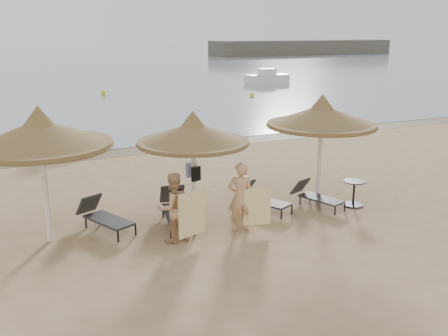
# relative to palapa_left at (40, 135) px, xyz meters

# --- Properties ---
(ground) EXTENTS (160.00, 160.00, 0.00)m
(ground) POSITION_rel_palapa_left_xyz_m (4.45, -1.04, -2.63)
(ground) COLOR tan
(ground) RESTS_ON ground
(sea) EXTENTS (200.00, 140.00, 0.03)m
(sea) POSITION_rel_palapa_left_xyz_m (4.45, 78.96, -2.61)
(sea) COLOR gray
(sea) RESTS_ON ground
(wet_sand_strip) EXTENTS (200.00, 1.60, 0.01)m
(wet_sand_strip) POSITION_rel_palapa_left_xyz_m (4.45, 8.36, -2.63)
(wet_sand_strip) COLOR brown
(wet_sand_strip) RESTS_ON ground
(palapa_left) EXTENTS (3.33, 3.33, 3.30)m
(palapa_left) POSITION_rel_palapa_left_xyz_m (0.00, 0.00, 0.00)
(palapa_left) COLOR white
(palapa_left) RESTS_ON ground
(palapa_center) EXTENTS (2.98, 2.98, 2.95)m
(palapa_center) POSITION_rel_palapa_left_xyz_m (3.73, -0.09, -0.28)
(palapa_center) COLOR white
(palapa_center) RESTS_ON ground
(palapa_right) EXTENTS (3.21, 3.21, 3.18)m
(palapa_right) POSITION_rel_palapa_left_xyz_m (7.70, -0.16, -0.09)
(palapa_right) COLOR white
(palapa_right) RESTS_ON ground
(lounger_far_left) EXTENTS (1.26, 1.87, 0.80)m
(lounger_far_left) POSITION_rel_palapa_left_xyz_m (1.33, 0.22, -2.27)
(lounger_far_left) COLOR black
(lounger_far_left) RESTS_ON ground
(lounger_near_left) EXTENTS (0.99, 2.03, 0.87)m
(lounger_near_left) POSITION_rel_palapa_left_xyz_m (3.19, -0.11, -2.24)
(lounger_near_left) COLOR black
(lounger_near_left) RESTS_ON ground
(lounger_near_right) EXTENTS (1.18, 1.76, 0.75)m
(lounger_near_right) POSITION_rel_palapa_left_xyz_m (5.71, -0.19, -2.29)
(lounger_near_right) COLOR black
(lounger_near_right) RESTS_ON ground
(lounger_far_right) EXTENTS (1.02, 1.68, 0.72)m
(lounger_far_right) POSITION_rel_palapa_left_xyz_m (7.29, -0.60, -2.31)
(lounger_far_right) COLOR black
(lounger_far_right) RESTS_ON ground
(side_table) EXTENTS (0.62, 0.62, 0.75)m
(side_table) POSITION_rel_palapa_left_xyz_m (8.31, -1.06, -2.28)
(side_table) COLOR black
(side_table) RESTS_ON ground
(person_left) EXTENTS (0.99, 0.71, 1.99)m
(person_left) POSITION_rel_palapa_left_xyz_m (2.72, -1.28, -1.63)
(person_left) COLOR tan
(person_left) RESTS_ON ground
(person_right) EXTENTS (1.08, 0.83, 2.09)m
(person_right) POSITION_rel_palapa_left_xyz_m (4.48, -1.37, -1.58)
(person_right) COLOR tan
(person_right) RESTS_ON ground
(towel_left) EXTENTS (0.77, 0.24, 1.11)m
(towel_left) POSITION_rel_palapa_left_xyz_m (3.07, -1.63, -1.86)
(towel_left) COLOR yellow
(towel_left) RESTS_ON ground
(towel_right) EXTENTS (0.67, 0.21, 0.97)m
(towel_right) POSITION_rel_palapa_left_xyz_m (4.83, -1.62, -1.96)
(towel_right) COLOR yellow
(towel_right) RESTS_ON ground
(bag_patterned) EXTENTS (0.34, 0.22, 0.41)m
(bag_patterned) POSITION_rel_palapa_left_xyz_m (3.73, 0.09, -1.29)
(bag_patterned) COLOR white
(bag_patterned) RESTS_ON ground
(bag_dark) EXTENTS (0.29, 0.19, 0.39)m
(bag_dark) POSITION_rel_palapa_left_xyz_m (3.73, -0.25, -1.33)
(bag_dark) COLOR black
(bag_dark) RESTS_ON ground
(pedal_boat) EXTENTS (2.50, 1.90, 1.03)m
(pedal_boat) POSITION_rel_palapa_left_xyz_m (1.96, 9.45, -2.25)
(pedal_boat) COLOR #2748B0
(pedal_boat) RESTS_ON ground
(buoy_mid) EXTENTS (0.41, 0.41, 0.41)m
(buoy_mid) POSITION_rel_palapa_left_xyz_m (7.05, 27.91, -2.43)
(buoy_mid) COLOR yellow
(buoy_mid) RESTS_ON ground
(buoy_right) EXTENTS (0.35, 0.35, 0.35)m
(buoy_right) POSITION_rel_palapa_left_xyz_m (17.15, 21.89, -2.45)
(buoy_right) COLOR yellow
(buoy_right) RESTS_ON ground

